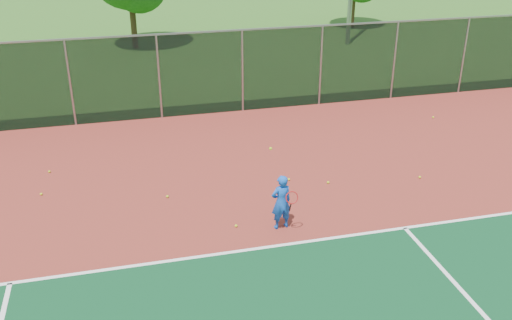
{
  "coord_description": "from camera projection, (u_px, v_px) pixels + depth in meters",
  "views": [
    {
      "loc": [
        -4.34,
        -7.58,
        7.4
      ],
      "look_at": [
        -1.22,
        5.0,
        1.3
      ],
      "focal_mm": 40.0,
      "sensor_mm": 36.0,
      "label": 1
    }
  ],
  "objects": [
    {
      "name": "fence_back",
      "position": [
        242.0,
        70.0,
        20.62
      ],
      "size": [
        30.0,
        0.06,
        3.03
      ],
      "color": "black",
      "rests_on": "court_apron"
    },
    {
      "name": "practice_ball_7",
      "position": [
        433.0,
        117.0,
        20.52
      ],
      "size": [
        0.07,
        0.07,
        0.07
      ],
      "primitive_type": "sphere",
      "color": "#BBD719",
      "rests_on": "court_apron"
    },
    {
      "name": "court_apron",
      "position": [
        343.0,
        264.0,
        12.5
      ],
      "size": [
        30.0,
        20.0,
        0.02
      ],
      "primitive_type": "cube",
      "color": "maroon",
      "rests_on": "ground"
    },
    {
      "name": "practice_ball_6",
      "position": [
        167.0,
        196.0,
        15.18
      ],
      "size": [
        0.07,
        0.07,
        0.07
      ],
      "primitive_type": "sphere",
      "color": "#BBD719",
      "rests_on": "court_apron"
    },
    {
      "name": "practice_ball_0",
      "position": [
        41.0,
        194.0,
        15.3
      ],
      "size": [
        0.07,
        0.07,
        0.07
      ],
      "primitive_type": "sphere",
      "color": "#BBD719",
      "rests_on": "court_apron"
    },
    {
      "name": "practice_ball_8",
      "position": [
        328.0,
        182.0,
        15.91
      ],
      "size": [
        0.07,
        0.07,
        0.07
      ],
      "primitive_type": "sphere",
      "color": "#BBD719",
      "rests_on": "court_apron"
    },
    {
      "name": "practice_ball_3",
      "position": [
        289.0,
        179.0,
        16.08
      ],
      "size": [
        0.07,
        0.07,
        0.07
      ],
      "primitive_type": "sphere",
      "color": "#BBD719",
      "rests_on": "court_apron"
    },
    {
      "name": "tennis_player",
      "position": [
        281.0,
        202.0,
        13.54
      ],
      "size": [
        0.59,
        0.62,
        2.12
      ],
      "color": "blue",
      "rests_on": "court_apron"
    },
    {
      "name": "practice_ball_5",
      "position": [
        236.0,
        226.0,
        13.84
      ],
      "size": [
        0.07,
        0.07,
        0.07
      ],
      "primitive_type": "sphere",
      "color": "#BBD719",
      "rests_on": "court_apron"
    },
    {
      "name": "practice_ball_1",
      "position": [
        420.0,
        177.0,
        16.21
      ],
      "size": [
        0.07,
        0.07,
        0.07
      ],
      "primitive_type": "sphere",
      "color": "#BBD719",
      "rests_on": "court_apron"
    },
    {
      "name": "practice_ball_4",
      "position": [
        49.0,
        172.0,
        16.53
      ],
      "size": [
        0.07,
        0.07,
        0.07
      ],
      "primitive_type": "sphere",
      "color": "#BBD719",
      "rests_on": "court_apron"
    }
  ]
}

